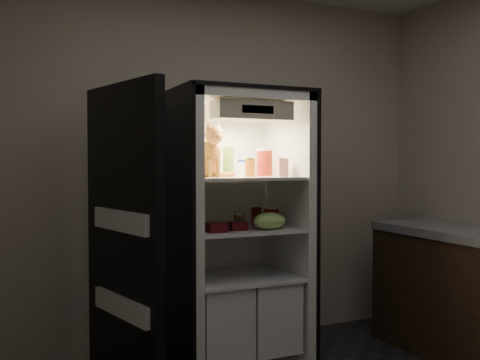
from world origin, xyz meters
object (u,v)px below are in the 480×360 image
object	(u,v)px
berry_box_right	(237,226)
soda_can_b	(274,217)
grape_bag	(269,221)
salsa_jar	(250,167)
pepper_jar	(264,162)
soda_can_a	(256,216)
mayo_tub	(243,168)
berry_box_left	(216,227)
parmesan_shaker	(228,161)
condiment_jar	(239,220)
soda_can_c	(269,217)
cream_carton	(281,167)
tabby_cat	(208,157)
refrigerator	(235,248)

from	to	relation	value
berry_box_right	soda_can_b	bearing A→B (deg)	21.36
soda_can_b	grape_bag	xyz separation A→B (m)	(-0.14, -0.20, -0.00)
salsa_jar	pepper_jar	distance (m)	0.21
soda_can_a	mayo_tub	bearing A→B (deg)	124.49
salsa_jar	berry_box_left	size ratio (longest dim) A/B	1.03
pepper_jar	grape_bag	distance (m)	0.48
parmesan_shaker	grape_bag	distance (m)	0.51
grape_bag	salsa_jar	bearing A→B (deg)	118.17
pepper_jar	soda_can_b	bearing A→B (deg)	-52.22
pepper_jar	condiment_jar	bearing A→B (deg)	-164.77
parmesan_shaker	soda_can_a	bearing A→B (deg)	-3.57
soda_can_a	berry_box_right	distance (m)	0.30
condiment_jar	grape_bag	xyz separation A→B (m)	(0.13, -0.20, 0.01)
salsa_jar	soda_can_c	distance (m)	0.37
condiment_jar	berry_box_right	distance (m)	0.16
cream_carton	soda_can_c	bearing A→B (deg)	139.43
salsa_jar	soda_can_b	bearing A→B (deg)	14.05
parmesan_shaker	condiment_jar	size ratio (longest dim) A/B	2.14
parmesan_shaker	condiment_jar	world-z (taller)	parmesan_shaker
parmesan_shaker	soda_can_c	bearing A→B (deg)	-30.19
soda_can_c	berry_box_left	xyz separation A→B (m)	(-0.43, -0.09, -0.04)
tabby_cat	berry_box_right	distance (m)	0.50
parmesan_shaker	condiment_jar	bearing A→B (deg)	-50.60
pepper_jar	grape_bag	xyz separation A→B (m)	(-0.09, -0.26, -0.39)
soda_can_c	berry_box_left	world-z (taller)	soda_can_c
grape_bag	berry_box_left	size ratio (longest dim) A/B	1.83
mayo_tub	grape_bag	world-z (taller)	mayo_tub
tabby_cat	parmesan_shaker	world-z (taller)	tabby_cat
parmesan_shaker	berry_box_left	distance (m)	0.52
refrigerator	grape_bag	xyz separation A→B (m)	(0.15, -0.24, 0.20)
berry_box_left	berry_box_right	bearing A→B (deg)	12.62
soda_can_c	berry_box_left	distance (m)	0.44
refrigerator	parmesan_shaker	world-z (taller)	refrigerator
condiment_jar	berry_box_right	world-z (taller)	condiment_jar
mayo_tub	berry_box_right	bearing A→B (deg)	-121.53
parmesan_shaker	berry_box_left	size ratio (longest dim) A/B	1.67
mayo_tub	grape_bag	xyz separation A→B (m)	(0.04, -0.34, -0.35)
parmesan_shaker	mayo_tub	distance (m)	0.17
tabby_cat	salsa_jar	world-z (taller)	tabby_cat
grape_bag	berry_box_right	xyz separation A→B (m)	(-0.21, 0.06, -0.03)
salsa_jar	berry_box_left	xyz separation A→B (m)	(-0.30, -0.12, -0.38)
refrigerator	parmesan_shaker	size ratio (longest dim) A/B	9.18
parmesan_shaker	cream_carton	world-z (taller)	parmesan_shaker
parmesan_shaker	soda_can_b	distance (m)	0.52
berry_box_right	mayo_tub	bearing A→B (deg)	58.47
grape_bag	berry_box_right	world-z (taller)	grape_bag
soda_can_a	grape_bag	xyz separation A→B (m)	(-0.02, -0.25, -0.01)
parmesan_shaker	mayo_tub	size ratio (longest dim) A/B	1.77
mayo_tub	tabby_cat	bearing A→B (deg)	-156.70
soda_can_b	berry_box_right	distance (m)	0.38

